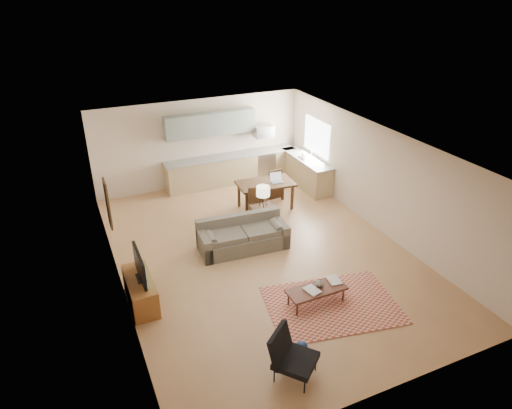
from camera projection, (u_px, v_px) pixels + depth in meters
name	position (u px, v px, depth m)	size (l,w,h in m)	color
room	(261.00, 202.00, 10.30)	(9.00, 9.00, 9.00)	#9F7248
kitchen_counter_back	(232.00, 169.00, 14.43)	(4.26, 0.64, 0.92)	#9F8A5E
kitchen_counter_right	(306.00, 172.00, 14.21)	(0.64, 2.26, 0.92)	#9F8A5E
kitchen_range	(263.00, 164.00, 14.84)	(0.62, 0.62, 0.90)	#A5A8AD
kitchen_microwave	(263.00, 131.00, 14.36)	(0.62, 0.40, 0.35)	#A5A8AD
upper_cabinets	(210.00, 124.00, 13.67)	(2.80, 0.34, 0.70)	gray
window_right	(317.00, 137.00, 13.83)	(0.02, 1.40, 1.05)	white
wall_art_left	(108.00, 204.00, 9.77)	(0.06, 0.42, 1.10)	olive
triptych	(196.00, 131.00, 13.73)	(1.70, 0.04, 0.50)	beige
rug	(332.00, 305.00, 9.14)	(2.57, 1.78, 0.02)	maroon
sofa	(243.00, 234.00, 10.91)	(2.21, 0.96, 0.77)	brown
coffee_table	(316.00, 296.00, 9.13)	(1.22, 0.48, 0.37)	#452117
book_a	(307.00, 293.00, 8.91)	(0.31, 0.37, 0.03)	maroon
book_b	(328.00, 281.00, 9.25)	(0.29, 0.37, 0.03)	navy
vase	(320.00, 283.00, 9.08)	(0.19, 0.19, 0.17)	black
armchair	(296.00, 357.00, 7.35)	(0.73, 0.73, 0.84)	black
tv_credenza	(141.00, 291.00, 9.09)	(0.49, 1.28, 0.59)	brown
tv	(140.00, 266.00, 8.84)	(0.10, 0.99, 0.59)	black
console_table	(263.00, 219.00, 11.69)	(0.60, 0.40, 0.71)	#372213
table_lamp	(263.00, 196.00, 11.40)	(0.34, 0.34, 0.56)	beige
dining_table	(265.00, 195.00, 12.83)	(1.56, 0.89, 0.79)	#372213
dining_chair_near	(258.00, 206.00, 12.09)	(0.44, 0.46, 0.93)	#372213
dining_chair_far	(272.00, 182.00, 13.51)	(0.44, 0.46, 0.92)	#372213
laptop	(277.00, 178.00, 12.63)	(0.33, 0.25, 0.25)	#A5A8AD
soap_bottle	(304.00, 155.00, 13.97)	(0.09, 0.09, 0.19)	beige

